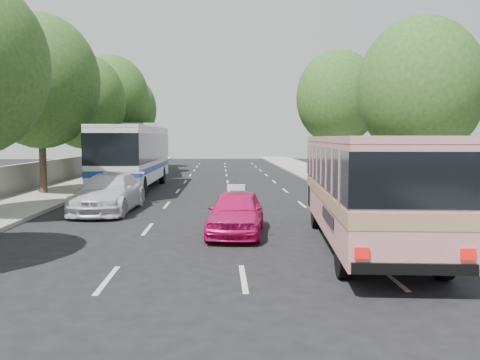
{
  "coord_description": "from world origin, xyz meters",
  "views": [
    {
      "loc": [
        0.51,
        -12.68,
        3.02
      ],
      "look_at": [
        1.17,
        4.29,
        1.6
      ],
      "focal_mm": 38.0,
      "sensor_mm": 36.0,
      "label": 1
    }
  ],
  "objects_px": {
    "white_pickup": "(109,193)",
    "pink_bus": "(365,178)",
    "tour_coach_front": "(134,152)",
    "pink_taxi": "(236,212)",
    "tour_coach_rear": "(140,144)"
  },
  "relations": [
    {
      "from": "pink_taxi",
      "to": "tour_coach_front",
      "type": "xyz_separation_m",
      "value": [
        -5.5,
        13.96,
        1.5
      ]
    },
    {
      "from": "tour_coach_front",
      "to": "tour_coach_rear",
      "type": "relative_size",
      "value": 0.88
    },
    {
      "from": "pink_taxi",
      "to": "white_pickup",
      "type": "bearing_deg",
      "value": 141.67
    },
    {
      "from": "white_pickup",
      "to": "tour_coach_front",
      "type": "bearing_deg",
      "value": 96.38
    },
    {
      "from": "pink_taxi",
      "to": "tour_coach_rear",
      "type": "distance_m",
      "value": 28.46
    },
    {
      "from": "pink_bus",
      "to": "pink_taxi",
      "type": "xyz_separation_m",
      "value": [
        -3.5,
        1.9,
        -1.21
      ]
    },
    {
      "from": "pink_bus",
      "to": "tour_coach_front",
      "type": "relative_size",
      "value": 0.8
    },
    {
      "from": "tour_coach_rear",
      "to": "tour_coach_front",
      "type": "bearing_deg",
      "value": -88.89
    },
    {
      "from": "pink_bus",
      "to": "tour_coach_rear",
      "type": "distance_m",
      "value": 31.29
    },
    {
      "from": "pink_taxi",
      "to": "white_pickup",
      "type": "xyz_separation_m",
      "value": [
        -5.02,
        5.0,
        0.08
      ]
    },
    {
      "from": "tour_coach_front",
      "to": "white_pickup",
      "type": "bearing_deg",
      "value": -86.45
    },
    {
      "from": "white_pickup",
      "to": "pink_bus",
      "type": "bearing_deg",
      "value": -35.69
    },
    {
      "from": "pink_bus",
      "to": "pink_taxi",
      "type": "height_order",
      "value": "pink_bus"
    },
    {
      "from": "pink_bus",
      "to": "tour_coach_front",
      "type": "xyz_separation_m",
      "value": [
        -9.0,
        15.87,
        0.29
      ]
    },
    {
      "from": "pink_bus",
      "to": "tour_coach_rear",
      "type": "height_order",
      "value": "tour_coach_rear"
    }
  ]
}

